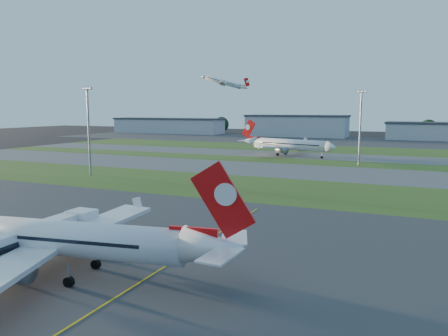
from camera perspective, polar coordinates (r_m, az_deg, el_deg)
The scene contains 21 objects.
ground at distance 62.15m, azimuth -9.58°, elevation -10.70°, with size 700.00×700.00×0.00m, color black.
apron_near at distance 62.15m, azimuth -9.58°, elevation -10.70°, with size 300.00×70.00×0.01m, color #333335.
grass_strip_a at distance 108.04m, azimuth 5.72°, elevation -2.71°, with size 300.00×34.00×0.01m, color #32511B.
taxiway_a at distance 139.41m, azimuth 9.93°, elevation -0.43°, with size 300.00×32.00×0.01m, color #515154.
grass_strip_b at distance 163.60m, azimuth 12.04°, elevation 0.72°, with size 300.00×18.00×0.01m, color #32511B.
taxiway_b at distance 185.06m, azimuth 13.43°, elevation 1.47°, with size 300.00×26.00×0.01m, color #515154.
grass_strip_c at distance 217.46m, azimuth 15.00°, elevation 2.33°, with size 300.00×40.00×0.01m, color #32511B.
apron_far at distance 276.73m, azimuth 16.92°, elevation 3.36°, with size 400.00×80.00×0.01m, color #333335.
yellow_line at distance 59.67m, azimuth -5.49°, elevation -11.42°, with size 0.25×60.00×0.02m, color gold.
jet_bridge at distance 56.53m, azimuth -26.93°, elevation -9.08°, with size 4.20×26.90×6.20m.
airliner_parked at distance 55.45m, azimuth -21.12°, elevation -8.60°, with size 40.29×33.91×12.65m.
airliner_taxiing at distance 183.94m, azimuth 8.49°, elevation 3.03°, with size 41.54×35.00×13.38m.
airliner_departing at distance 278.82m, azimuth -0.09°, elevation 11.14°, with size 27.62×23.26×8.88m.
light_mast_west at distance 133.92m, azimuth -17.27°, elevation 5.37°, with size 3.20×0.70×25.80m.
light_mast_centre at distance 158.16m, azimuth 17.39°, elevation 5.68°, with size 3.20×0.70×25.80m.
hangar_far_west at distance 355.02m, azimuth -7.29°, elevation 5.52°, with size 91.80×23.00×12.20m.
hangar_west at distance 314.10m, azimuth 9.44°, elevation 5.47°, with size 71.40×23.00×15.20m.
tree_far_west at distance 387.71m, azimuth -11.39°, elevation 5.67°, with size 11.00×11.00×12.00m.
tree_west at distance 349.77m, azimuth -0.36°, elevation 5.71°, with size 12.10×12.10×13.20m.
tree_mid_west at distance 319.77m, azimuth 14.29°, elevation 5.05°, with size 9.90×9.90×10.80m.
tree_mid_east at distance 318.44m, azimuth 25.12°, elevation 4.73°, with size 11.55×11.55×12.60m.
Camera 1 is at (32.70, -49.10, 19.55)m, focal length 35.00 mm.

